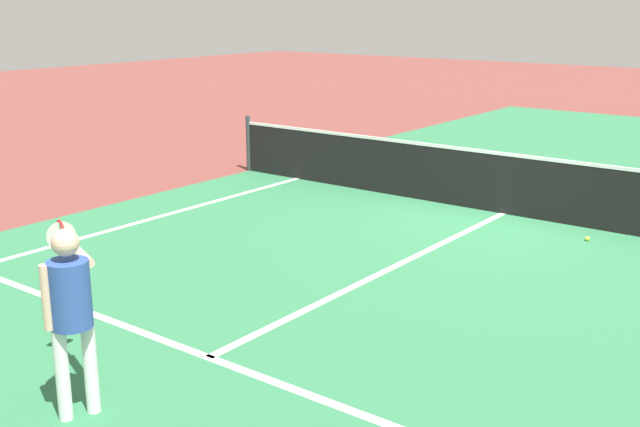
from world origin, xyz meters
The scene contains 8 objects.
ground_plane centered at (0.00, 0.00, 0.00)m, with size 60.00×60.00×0.00m, color brown.
court_surface_inbounds centered at (0.00, 0.00, 0.00)m, with size 10.62×24.40×0.00m, color #2D7247.
line_sideline_left centered at (-4.11, -5.95, 0.00)m, with size 0.10×11.89×0.01m, color white.
line_service_near centered at (0.00, -6.40, 0.00)m, with size 8.22×0.10×0.01m, color white.
line_center_service centered at (0.00, -3.20, 0.00)m, with size 0.10×6.40×0.01m, color white.
net centered at (0.00, 0.00, 0.49)m, with size 10.74×0.09×1.07m.
player_near centered at (-0.10, -7.74, 0.95)m, with size 1.05×0.78×1.54m.
tennis_ball_near_net centered at (1.54, -0.64, 0.03)m, with size 0.07×0.07×0.07m, color #CCE033.
Camera 1 is at (4.82, -11.03, 3.18)m, focal length 43.80 mm.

